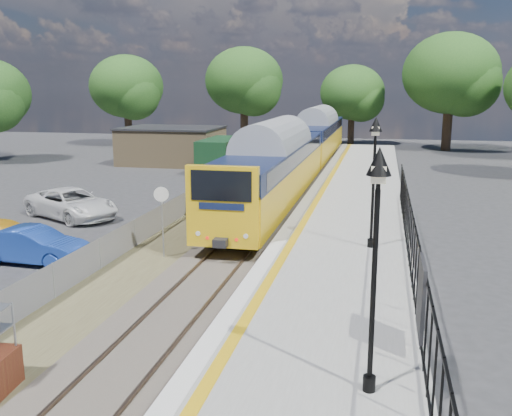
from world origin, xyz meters
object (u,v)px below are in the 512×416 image
(car_yellow, at_px, (3,235))
(car_white, at_px, (71,204))
(train, at_px, (301,147))
(speed_sign, at_px, (162,210))
(car_blue, at_px, (33,245))
(victorian_lamp_north, at_px, (375,152))
(victorian_lamp_south, at_px, (377,215))

(car_yellow, bearing_deg, car_white, -1.68)
(train, height_order, car_white, train)
(speed_sign, height_order, car_blue, speed_sign)
(car_yellow, bearing_deg, victorian_lamp_north, -92.80)
(train, relative_size, car_yellow, 9.76)
(victorian_lamp_south, relative_size, car_white, 0.86)
(victorian_lamp_north, distance_m, car_blue, 12.98)
(speed_sign, bearing_deg, victorian_lamp_north, -17.12)
(car_white, bearing_deg, train, -7.20)
(train, bearing_deg, victorian_lamp_south, -79.53)
(car_blue, distance_m, car_white, 7.53)
(car_blue, bearing_deg, victorian_lamp_north, -79.70)
(victorian_lamp_north, distance_m, car_white, 16.20)
(speed_sign, height_order, car_white, speed_sign)
(car_blue, relative_size, car_white, 0.78)
(victorian_lamp_south, height_order, train, victorian_lamp_south)
(car_yellow, bearing_deg, train, -29.20)
(victorian_lamp_south, relative_size, train, 0.11)
(speed_sign, bearing_deg, car_blue, -179.41)
(victorian_lamp_north, bearing_deg, car_blue, -171.91)
(victorian_lamp_south, bearing_deg, car_white, 134.50)
(car_blue, relative_size, car_yellow, 0.99)
(victorian_lamp_north, distance_m, train, 20.54)
(car_yellow, relative_size, car_white, 0.78)
(victorian_lamp_north, relative_size, train, 0.11)
(speed_sign, bearing_deg, car_yellow, 163.57)
(victorian_lamp_south, bearing_deg, victorian_lamp_north, 91.15)
(train, bearing_deg, speed_sign, -97.15)
(train, bearing_deg, victorian_lamp_north, -74.98)
(victorian_lamp_south, xyz_separation_m, car_yellow, (-14.79, 9.57, -3.69))
(victorian_lamp_north, relative_size, car_yellow, 1.10)
(car_yellow, height_order, car_white, car_white)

